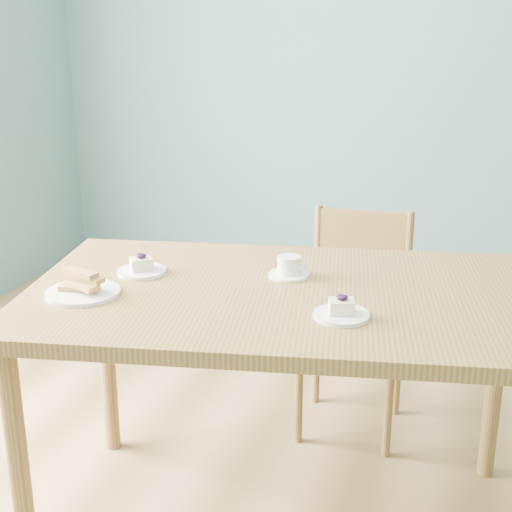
% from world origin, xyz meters
% --- Properties ---
extents(room, '(5.01, 5.01, 2.71)m').
position_xyz_m(room, '(0.00, 0.00, 1.35)').
color(room, '#A4784C').
rests_on(room, ground).
extents(dining_table, '(1.61, 1.12, 0.79)m').
position_xyz_m(dining_table, '(-0.37, 0.20, 0.71)').
color(dining_table, olive).
rests_on(dining_table, ground).
extents(dining_chair, '(0.40, 0.38, 0.84)m').
position_xyz_m(dining_chair, '(-0.30, 0.88, 0.43)').
color(dining_chair, olive).
rests_on(dining_chair, ground).
extents(cheesecake_plate_near, '(0.14, 0.14, 0.06)m').
position_xyz_m(cheesecake_plate_near, '(-0.19, 0.06, 0.80)').
color(cheesecake_plate_near, silver).
rests_on(cheesecake_plate_near, dining_table).
extents(cheesecake_plate_far, '(0.15, 0.15, 0.06)m').
position_xyz_m(cheesecake_plate_far, '(-0.83, 0.20, 0.80)').
color(cheesecake_plate_far, silver).
rests_on(cheesecake_plate_far, dining_table).
extents(coffee_cup, '(0.12, 0.12, 0.06)m').
position_xyz_m(coffee_cup, '(-0.40, 0.32, 0.82)').
color(coffee_cup, silver).
rests_on(coffee_cup, dining_table).
extents(biscotti_plate, '(0.20, 0.20, 0.07)m').
position_xyz_m(biscotti_plate, '(-0.90, -0.01, 0.81)').
color(biscotti_plate, silver).
rests_on(biscotti_plate, dining_table).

